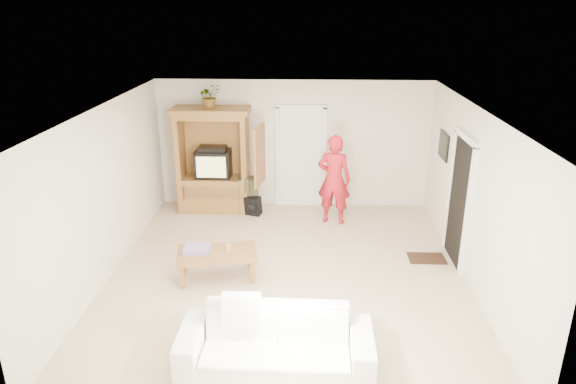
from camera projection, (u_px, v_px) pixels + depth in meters
The scene contains 19 objects.
floor at pixel (287, 274), 8.07m from camera, with size 6.00×6.00×0.00m, color tan.
ceiling at pixel (287, 110), 7.17m from camera, with size 6.00×6.00×0.00m, color white.
wall_back at pixel (294, 144), 10.43m from camera, with size 5.50×5.50×0.00m, color silver.
wall_front at pixel (273, 310), 4.80m from camera, with size 5.50×5.50×0.00m, color silver.
wall_left at pixel (105, 194), 7.73m from camera, with size 6.00×6.00×0.00m, color silver.
wall_right at pixel (474, 199), 7.51m from camera, with size 6.00×6.00×0.00m, color silver.
armoire at pixel (215, 167), 10.31m from camera, with size 1.82×1.14×2.10m.
door_back at pixel (301, 158), 10.49m from camera, with size 0.85×0.05×2.04m, color white.
doorway_right at pixel (459, 202), 8.17m from camera, with size 0.05×0.90×2.04m, color black.
framed_picture at pixel (444, 146), 9.18m from camera, with size 0.03×0.60×0.48m, color black.
doormat at pixel (427, 258), 8.53m from camera, with size 0.60×0.40×0.02m, color #382316.
plant at pixel (210, 96), 9.79m from camera, with size 0.42×0.36×0.46m, color #4C7238.
man at pixel (334, 180), 9.68m from camera, with size 0.63×0.42×1.74m, color #B01723.
sofa at pixel (276, 341), 5.93m from camera, with size 2.25×0.88×0.66m, color white.
coffee_table at pixel (217, 255), 7.82m from camera, with size 1.30×0.86×0.45m.
towel at pixel (197, 249), 7.80m from camera, with size 0.38×0.28×0.08m, color #CC4482.
candle at pixel (228, 247), 7.83m from camera, with size 0.08×0.08×0.10m, color tan.
backpack_black at pixel (253, 206), 10.24m from camera, with size 0.31×0.18×0.38m, color black, non-canonical shape.
backpack_olive at pixel (248, 195), 10.33m from camera, with size 0.39×0.28×0.73m, color #47442B, non-canonical shape.
Camera 1 is at (0.32, -7.12, 4.00)m, focal length 32.00 mm.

